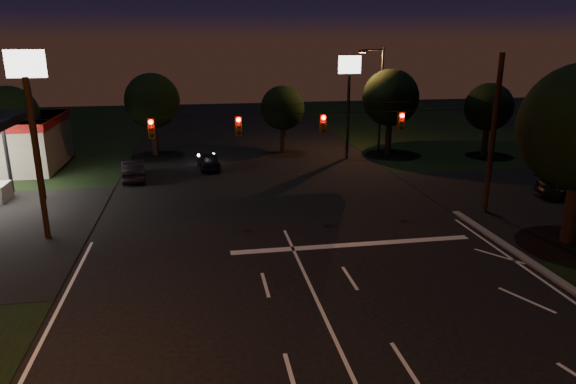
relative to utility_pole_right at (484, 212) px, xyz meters
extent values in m
cube|color=silver|center=(-9.00, -3.50, 0.01)|extent=(12.00, 0.50, 0.01)
cylinder|color=black|center=(0.00, 0.00, 0.00)|extent=(0.30, 0.30, 9.00)
cylinder|color=black|center=(-24.00, 0.00, 0.00)|extent=(0.28, 0.28, 8.00)
cylinder|color=black|center=(-12.00, 0.00, 6.00)|extent=(24.00, 0.03, 0.03)
cylinder|color=black|center=(-12.00, 0.00, 6.50)|extent=(24.00, 0.02, 0.02)
cube|color=#3F3307|center=(-18.50, 0.00, 5.45)|extent=(0.32, 0.26, 1.00)
sphere|color=#FF0705|center=(-18.50, -0.16, 5.78)|extent=(0.22, 0.22, 0.22)
sphere|color=black|center=(-18.50, -0.16, 5.45)|extent=(0.20, 0.20, 0.20)
sphere|color=black|center=(-18.50, -0.16, 5.12)|extent=(0.20, 0.20, 0.20)
cube|color=#3F3307|center=(-14.20, 0.00, 5.45)|extent=(0.32, 0.26, 1.00)
sphere|color=#FF0705|center=(-14.20, -0.16, 5.78)|extent=(0.22, 0.22, 0.22)
sphere|color=black|center=(-14.20, -0.16, 5.45)|extent=(0.20, 0.20, 0.20)
sphere|color=black|center=(-14.20, -0.16, 5.12)|extent=(0.20, 0.20, 0.20)
cube|color=#3F3307|center=(-9.80, 0.00, 5.45)|extent=(0.32, 0.26, 1.00)
sphere|color=#FF0705|center=(-9.80, -0.16, 5.78)|extent=(0.22, 0.22, 0.22)
sphere|color=black|center=(-9.80, -0.16, 5.45)|extent=(0.20, 0.20, 0.20)
sphere|color=black|center=(-9.80, -0.16, 5.12)|extent=(0.20, 0.20, 0.20)
cube|color=#3F3307|center=(-5.50, 0.00, 5.45)|extent=(0.32, 0.26, 1.00)
sphere|color=#FF0705|center=(-5.50, -0.16, 5.78)|extent=(0.22, 0.22, 0.22)
sphere|color=black|center=(-5.50, -0.16, 5.45)|extent=(0.20, 0.20, 0.20)
sphere|color=black|center=(-5.50, -0.16, 5.12)|extent=(0.20, 0.20, 0.20)
cube|color=gray|center=(-28.50, 7.00, 0.55)|extent=(0.80, 2.00, 1.10)
cylinder|color=black|center=(-28.50, 9.00, 2.40)|extent=(0.24, 0.24, 4.80)
cylinder|color=black|center=(-26.00, 7.00, 3.75)|extent=(0.24, 0.24, 7.50)
cube|color=white|center=(-26.00, 7.00, 8.30)|extent=(2.20, 0.30, 1.60)
cylinder|color=black|center=(-4.00, 15.00, 3.50)|extent=(0.24, 0.24, 7.00)
cube|color=white|center=(-4.00, 15.00, 7.70)|extent=(1.80, 0.30, 1.40)
cylinder|color=black|center=(-0.50, 17.00, 4.50)|extent=(0.20, 0.20, 9.00)
cylinder|color=black|center=(-1.40, 17.00, 8.80)|extent=(1.80, 0.12, 0.12)
cube|color=black|center=(-2.30, 17.00, 8.70)|extent=(0.60, 0.35, 0.22)
cube|color=orange|center=(-2.30, 17.00, 8.58)|extent=(0.45, 0.25, 0.04)
cylinder|color=black|center=(1.50, -5.00, 2.00)|extent=(0.60, 0.60, 4.00)
sphere|color=black|center=(0.90, -4.70, 5.62)|extent=(4.20, 4.20, 4.20)
cylinder|color=black|center=(-30.00, 15.00, 1.50)|extent=(0.49, 0.49, 3.00)
sphere|color=black|center=(-30.00, 15.00, 4.32)|extent=(4.20, 4.20, 4.20)
sphere|color=black|center=(-29.58, 15.32, 4.19)|extent=(3.15, 3.15, 3.15)
sphere|color=black|center=(-30.42, 15.21, 4.23)|extent=(2.94, 2.94, 2.94)
cylinder|color=black|center=(-20.00, 19.00, 1.62)|extent=(0.52, 0.52, 3.25)
sphere|color=black|center=(-20.00, 19.00, 4.68)|extent=(4.60, 4.60, 4.60)
sphere|color=black|center=(-19.54, 19.34, 4.54)|extent=(3.45, 3.45, 3.45)
sphere|color=black|center=(-20.46, 19.23, 4.58)|extent=(3.22, 3.22, 3.22)
cylinder|color=black|center=(-9.00, 18.00, 1.38)|extent=(0.47, 0.47, 2.75)
sphere|color=black|center=(-9.00, 18.00, 3.96)|extent=(3.80, 3.80, 3.80)
sphere|color=black|center=(-8.62, 18.28, 3.85)|extent=(2.85, 2.85, 2.85)
sphere|color=black|center=(-9.38, 18.19, 3.87)|extent=(2.66, 2.66, 2.66)
cylinder|color=black|center=(0.00, 16.00, 1.70)|extent=(0.53, 0.53, 3.40)
sphere|color=black|center=(0.00, 16.00, 4.90)|extent=(4.80, 4.80, 4.80)
sphere|color=black|center=(0.48, 16.36, 4.75)|extent=(3.60, 3.60, 3.60)
sphere|color=black|center=(-0.48, 16.24, 4.79)|extent=(3.36, 3.36, 3.36)
cylinder|color=black|center=(8.00, 14.00, 1.45)|extent=(0.48, 0.48, 2.90)
sphere|color=black|center=(8.00, 14.00, 4.18)|extent=(4.00, 4.00, 4.00)
sphere|color=black|center=(8.40, 14.30, 4.06)|extent=(3.00, 3.00, 3.00)
sphere|color=black|center=(7.60, 14.20, 4.09)|extent=(2.80, 2.80, 2.80)
imported|color=black|center=(-15.58, 13.14, 0.65)|extent=(1.87, 3.92, 1.29)
imported|color=black|center=(-21.00, 10.93, 0.71)|extent=(2.05, 4.48, 1.42)
camera|label=1|loc=(-16.13, -25.98, 9.70)|focal=32.00mm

